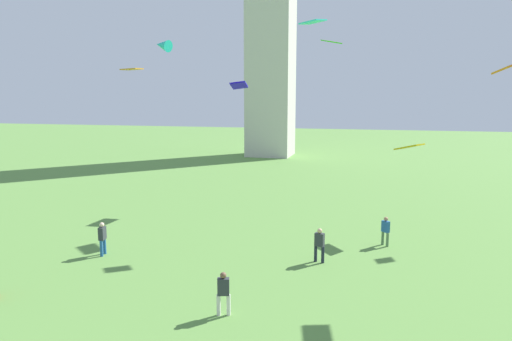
{
  "coord_description": "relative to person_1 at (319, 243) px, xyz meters",
  "views": [
    {
      "loc": [
        5.67,
        -4.67,
        8.18
      ],
      "look_at": [
        0.46,
        14.77,
        4.96
      ],
      "focal_mm": 31.57,
      "sensor_mm": 36.0,
      "label": 1
    }
  ],
  "objects": [
    {
      "name": "kite_flying_8",
      "position": [
        4.49,
        6.57,
        4.33
      ],
      "size": [
        1.81,
        1.68,
        0.45
      ],
      "rotation": [
        0.0,
        0.0,
        2.57
      ],
      "color": "#BEA108"
    },
    {
      "name": "person_5",
      "position": [
        3.26,
        3.56,
        -0.06
      ],
      "size": [
        0.48,
        0.48,
        1.66
      ],
      "rotation": [
        0.0,
        0.0,
        5.48
      ],
      "color": "#51754C",
      "rests_on": "ground_plane"
    },
    {
      "name": "kite_flying_3",
      "position": [
        -7.69,
        11.37,
        8.19
      ],
      "size": [
        1.39,
        1.86,
        0.61
      ],
      "rotation": [
        0.0,
        0.0,
        4.85
      ],
      "color": "#1305D1"
    },
    {
      "name": "person_1",
      "position": [
        0.0,
        0.0,
        0.0
      ],
      "size": [
        0.53,
        0.37,
        1.77
      ],
      "rotation": [
        0.0,
        0.0,
        2.88
      ],
      "color": "#1E2333",
      "rests_on": "ground_plane"
    },
    {
      "name": "kite_flying_2",
      "position": [
        -12.31,
        8.07,
        10.91
      ],
      "size": [
        1.52,
        1.22,
        1.05
      ],
      "rotation": [
        0.0,
        0.0,
        4.39
      ],
      "color": "#1EC0B7"
    },
    {
      "name": "kite_flying_5",
      "position": [
        -1.98,
        10.04,
        12.38
      ],
      "size": [
        1.98,
        1.85,
        0.27
      ],
      "rotation": [
        0.0,
        0.0,
        5.69
      ],
      "color": "#30DED7"
    },
    {
      "name": "kite_flying_6",
      "position": [
        -0.29,
        6.25,
        10.56
      ],
      "size": [
        1.31,
        1.22,
        0.31
      ],
      "rotation": [
        0.0,
        0.0,
        0.58
      ],
      "color": "#35D810"
    },
    {
      "name": "person_4",
      "position": [
        -11.17,
        -1.9,
        0.01
      ],
      "size": [
        0.34,
        0.55,
        1.78
      ],
      "rotation": [
        0.0,
        0.0,
        4.88
      ],
      "color": "#235693",
      "rests_on": "ground_plane"
    },
    {
      "name": "kite_flying_1",
      "position": [
        -16.1,
        10.28,
        9.46
      ],
      "size": [
        1.65,
        1.26,
        0.15
      ],
      "rotation": [
        0.0,
        0.0,
        6.13
      ],
      "color": "orange"
    },
    {
      "name": "person_2",
      "position": [
        -2.82,
        -6.6,
        -0.02
      ],
      "size": [
        0.52,
        0.38,
        1.72
      ],
      "rotation": [
        0.0,
        0.0,
        3.45
      ],
      "color": "silver",
      "rests_on": "ground_plane"
    }
  ]
}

